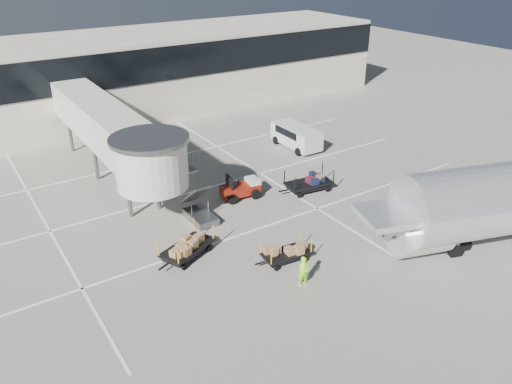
% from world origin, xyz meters
% --- Properties ---
extents(ground, '(140.00, 140.00, 0.00)m').
position_xyz_m(ground, '(0.00, 0.00, 0.00)').
color(ground, gray).
rests_on(ground, ground).
extents(lane_markings, '(40.00, 30.00, 0.02)m').
position_xyz_m(lane_markings, '(-0.67, 9.33, 0.01)').
color(lane_markings, white).
rests_on(lane_markings, ground).
extents(terminal, '(64.00, 12.11, 15.20)m').
position_xyz_m(terminal, '(-0.35, 29.94, 4.11)').
color(terminal, '#EEE8CD').
rests_on(terminal, ground).
extents(jet_bridge, '(5.70, 20.40, 6.03)m').
position_xyz_m(jet_bridge, '(-3.97, 12.26, 4.28)').
color(jet_bridge, silver).
rests_on(jet_bridge, ground).
extents(baggage_tug, '(2.88, 2.05, 1.79)m').
position_xyz_m(baggage_tug, '(2.58, 6.38, 0.65)').
color(baggage_tug, maroon).
rests_on(baggage_tug, ground).
extents(suitcase_cart, '(4.23, 2.13, 1.63)m').
position_xyz_m(suitcase_cart, '(7.38, 4.47, 0.59)').
color(suitcase_cart, black).
rests_on(suitcase_cart, ground).
extents(box_cart_near, '(3.40, 1.61, 1.31)m').
position_xyz_m(box_cart_near, '(0.57, -1.86, 0.52)').
color(box_cart_near, black).
rests_on(box_cart_near, ground).
extents(box_cart_far, '(3.99, 2.75, 1.56)m').
position_xyz_m(box_cart_far, '(-4.01, 1.65, 0.63)').
color(box_cart_far, black).
rests_on(box_cart_far, ground).
extents(ground_worker, '(0.70, 0.53, 1.73)m').
position_xyz_m(ground_worker, '(-0.09, -4.14, 0.87)').
color(ground_worker, '#92FF1A').
rests_on(ground_worker, ground).
extents(minivan, '(2.29, 5.07, 1.91)m').
position_xyz_m(minivan, '(11.78, 12.06, 1.15)').
color(minivan, silver).
rests_on(minivan, ground).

